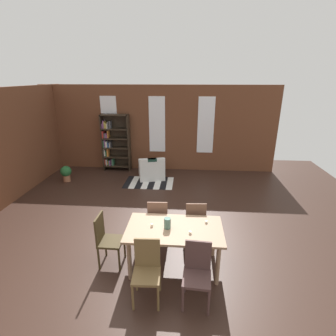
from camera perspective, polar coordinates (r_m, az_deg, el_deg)
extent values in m
plane|color=#35221A|center=(5.28, -8.36, -17.27)|extent=(11.90, 11.90, 0.00)
cube|color=brown|center=(8.96, -2.39, 8.77)|extent=(8.09, 0.12, 2.91)
cube|color=white|center=(9.21, -12.87, 9.52)|extent=(0.55, 0.02, 1.89)
cube|color=white|center=(8.86, -2.45, 9.61)|extent=(0.55, 0.02, 1.89)
cube|color=white|center=(8.82, 8.42, 9.37)|extent=(0.55, 0.02, 1.89)
cube|color=#957558|center=(4.39, 1.45, -13.49)|extent=(1.61, 0.91, 0.04)
cylinder|color=#957558|center=(4.42, -8.60, -19.69)|extent=(0.07, 0.07, 0.74)
cylinder|color=#957558|center=(4.36, 11.04, -20.49)|extent=(0.07, 0.07, 0.74)
cylinder|color=#957558|center=(4.98, -6.76, -14.55)|extent=(0.07, 0.07, 0.74)
cylinder|color=#957558|center=(4.92, 10.16, -15.16)|extent=(0.07, 0.07, 0.74)
cylinder|color=#4C7266|center=(4.34, -0.13, -12.20)|extent=(0.12, 0.12, 0.18)
cylinder|color=silver|center=(4.25, 4.98, -14.15)|extent=(0.04, 0.04, 0.04)
cylinder|color=silver|center=(4.42, -3.64, -12.61)|extent=(0.04, 0.04, 0.05)
cylinder|color=silver|center=(4.55, 8.54, -11.82)|extent=(0.04, 0.04, 0.04)
cube|color=#4B322F|center=(3.98, 6.43, -23.32)|extent=(0.43, 0.43, 0.04)
cube|color=#4B322F|center=(3.96, 6.71, -18.85)|extent=(0.38, 0.06, 0.50)
cylinder|color=#4B322F|center=(4.03, 3.28, -27.32)|extent=(0.04, 0.04, 0.43)
cylinder|color=#4B322F|center=(4.02, 9.05, -27.64)|extent=(0.04, 0.04, 0.43)
cylinder|color=#4B322F|center=(4.28, 3.79, -23.82)|extent=(0.04, 0.04, 0.43)
cylinder|color=#4B322F|center=(4.28, 9.06, -24.10)|extent=(0.04, 0.04, 0.43)
cube|color=brown|center=(4.02, -4.84, -22.82)|extent=(0.42, 0.42, 0.04)
cube|color=brown|center=(3.99, -4.64, -18.38)|extent=(0.38, 0.05, 0.50)
cylinder|color=brown|center=(4.08, -7.86, -26.80)|extent=(0.04, 0.04, 0.43)
cylinder|color=brown|center=(4.04, -2.20, -27.11)|extent=(0.04, 0.04, 0.43)
cylinder|color=brown|center=(4.33, -7.04, -23.36)|extent=(0.04, 0.04, 0.43)
cylinder|color=brown|center=(4.29, -1.85, -23.61)|extent=(0.04, 0.04, 0.43)
cube|color=brown|center=(5.19, 5.97, -11.87)|extent=(0.42, 0.42, 0.04)
cube|color=brown|center=(4.90, 6.25, -10.51)|extent=(0.38, 0.05, 0.50)
cylinder|color=brown|center=(5.48, 7.65, -12.94)|extent=(0.04, 0.04, 0.43)
cylinder|color=brown|center=(5.45, 3.79, -12.99)|extent=(0.04, 0.04, 0.43)
cylinder|color=brown|center=(5.19, 8.09, -15.09)|extent=(0.04, 0.04, 0.43)
cylinder|color=brown|center=(5.16, 3.98, -15.16)|extent=(0.04, 0.04, 0.43)
cube|color=#3E3019|center=(4.74, -12.58, -15.71)|extent=(0.41, 0.41, 0.04)
cube|color=#3E3019|center=(4.66, -15.04, -12.92)|extent=(0.04, 0.38, 0.50)
cylinder|color=#3E3019|center=(4.70, -10.83, -19.54)|extent=(0.04, 0.04, 0.43)
cylinder|color=#3E3019|center=(4.97, -9.66, -16.96)|extent=(0.04, 0.04, 0.43)
cylinder|color=#3E3019|center=(4.80, -15.20, -18.96)|extent=(0.04, 0.04, 0.43)
cylinder|color=#3E3019|center=(5.06, -13.77, -16.49)|extent=(0.04, 0.04, 0.43)
cube|color=brown|center=(5.22, -2.17, -11.59)|extent=(0.42, 0.42, 0.04)
cube|color=brown|center=(4.93, -2.36, -10.23)|extent=(0.38, 0.05, 0.50)
cylinder|color=brown|center=(5.48, -0.09, -12.75)|extent=(0.04, 0.04, 0.43)
cylinder|color=brown|center=(5.51, -3.93, -12.66)|extent=(0.04, 0.04, 0.43)
cylinder|color=brown|center=(5.18, -0.22, -14.89)|extent=(0.04, 0.04, 0.43)
cylinder|color=brown|center=(5.21, -4.32, -14.78)|extent=(0.04, 0.04, 0.43)
cube|color=#2D2319|center=(9.22, -14.27, 5.48)|extent=(0.04, 0.32, 1.97)
cube|color=#2D2319|center=(8.97, -8.66, 5.48)|extent=(0.04, 0.32, 1.97)
cube|color=#2D2319|center=(9.23, -11.25, 5.73)|extent=(0.96, 0.01, 1.97)
cube|color=#2D2319|center=(9.31, -11.16, 0.59)|extent=(0.92, 0.32, 0.04)
cube|color=#B22D28|center=(9.39, -13.72, 1.46)|extent=(0.03, 0.17, 0.24)
cube|color=white|center=(9.38, -13.44, 1.37)|extent=(0.03, 0.21, 0.21)
cube|color=orange|center=(9.37, -13.15, 1.20)|extent=(0.03, 0.17, 0.15)
cube|color=#33724C|center=(9.36, -12.94, 1.28)|extent=(0.03, 0.22, 0.18)
cube|color=#8C4C8C|center=(9.35, -12.67, 1.25)|extent=(0.04, 0.25, 0.17)
cube|color=#4C4C51|center=(9.32, -12.34, 1.35)|extent=(0.05, 0.17, 0.21)
cube|color=#33724C|center=(9.30, -12.04, 1.48)|extent=(0.03, 0.26, 0.26)
cube|color=#2D2319|center=(9.21, -11.30, 2.52)|extent=(0.92, 0.32, 0.04)
cube|color=white|center=(9.29, -13.84, 3.42)|extent=(0.05, 0.18, 0.25)
cube|color=#33724C|center=(9.28, -13.52, 3.21)|extent=(0.03, 0.19, 0.18)
cube|color=orange|center=(9.26, -13.19, 3.44)|extent=(0.05, 0.21, 0.26)
cube|color=#2D2319|center=(9.12, -11.44, 4.49)|extent=(0.92, 0.32, 0.04)
cube|color=#33724C|center=(9.21, -14.05, 5.28)|extent=(0.03, 0.23, 0.22)
cube|color=#8C4C8C|center=(9.20, -13.82, 5.38)|extent=(0.04, 0.19, 0.25)
cube|color=white|center=(9.18, -13.43, 5.25)|extent=(0.05, 0.26, 0.21)
cube|color=#284C8C|center=(9.17, -13.07, 5.10)|extent=(0.05, 0.20, 0.16)
cube|color=white|center=(9.16, -12.80, 5.13)|extent=(0.03, 0.17, 0.17)
cube|color=#4C4C51|center=(9.14, -12.61, 5.25)|extent=(0.03, 0.23, 0.21)
cube|color=#2D2319|center=(9.04, -11.58, 6.50)|extent=(0.92, 0.32, 0.04)
cube|color=#B22D28|center=(9.14, -14.17, 7.34)|extent=(0.05, 0.27, 0.24)
cube|color=#4C4C51|center=(9.12, -13.76, 7.10)|extent=(0.05, 0.26, 0.16)
cube|color=#8C4C8C|center=(9.11, -13.44, 7.11)|extent=(0.05, 0.25, 0.17)
cube|color=orange|center=(9.08, -13.15, 7.39)|extent=(0.04, 0.20, 0.25)
cube|color=#2D2319|center=(8.98, -11.72, 8.53)|extent=(0.92, 0.32, 0.04)
cube|color=#8C4C8C|center=(9.08, -14.37, 9.08)|extent=(0.03, 0.18, 0.15)
cube|color=#8C4C8C|center=(9.06, -14.13, 9.43)|extent=(0.04, 0.21, 0.26)
cube|color=gold|center=(9.05, -13.87, 9.38)|extent=(0.03, 0.22, 0.24)
cube|color=gold|center=(9.04, -13.59, 9.22)|extent=(0.05, 0.19, 0.19)
cube|color=white|center=(9.03, -13.30, 9.19)|extent=(0.03, 0.24, 0.18)
cube|color=#4C4C51|center=(9.01, -13.04, 9.38)|extent=(0.03, 0.26, 0.24)
cube|color=#4C4C51|center=(8.99, -12.72, 9.41)|extent=(0.05, 0.20, 0.25)
cube|color=#2D2319|center=(8.90, -11.93, 11.51)|extent=(0.92, 0.32, 0.04)
cube|color=silver|center=(8.44, -3.72, -0.82)|extent=(0.97, 0.97, 0.40)
cube|color=silver|center=(8.02, -3.54, 0.90)|extent=(0.81, 0.35, 0.35)
cube|color=silver|center=(8.39, -1.45, 1.08)|extent=(0.29, 0.73, 0.15)
cube|color=silver|center=(8.33, -6.09, 0.82)|extent=(0.29, 0.73, 0.15)
cube|color=#19382D|center=(7.98, -3.56, 1.82)|extent=(0.31, 0.23, 0.08)
cylinder|color=#9E6042|center=(8.77, -21.63, -2.12)|extent=(0.22, 0.22, 0.20)
sphere|color=#235B2D|center=(8.69, -21.83, -0.68)|extent=(0.34, 0.34, 0.34)
cube|color=black|center=(8.22, -8.84, -3.07)|extent=(0.19, 1.01, 0.01)
cube|color=white|center=(8.18, -7.55, -3.12)|extent=(0.19, 1.01, 0.01)
cube|color=black|center=(8.15, -6.24, -3.17)|extent=(0.19, 1.01, 0.01)
cube|color=white|center=(8.11, -4.93, -3.22)|extent=(0.19, 1.01, 0.01)
cube|color=black|center=(8.09, -3.60, -3.27)|extent=(0.19, 1.01, 0.01)
cube|color=white|center=(8.06, -2.27, -3.31)|extent=(0.19, 1.01, 0.01)
cube|color=black|center=(8.04, -0.93, -3.36)|extent=(0.19, 1.01, 0.01)
cube|color=white|center=(8.03, 0.42, -3.40)|extent=(0.19, 1.01, 0.01)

